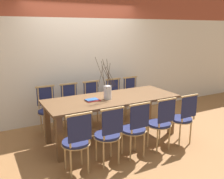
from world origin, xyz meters
TOP-DOWN VIEW (x-y plane):
  - ground_plane at (0.00, 0.00)m, footprint 16.00×16.00m
  - wall_rear at (0.00, 1.32)m, footprint 12.00×0.06m
  - dining_table at (0.00, 0.00)m, footprint 2.40×0.94m
  - chair_near_leftend at (-0.97, -0.79)m, footprint 0.41×0.41m
  - chair_near_left at (-0.48, -0.79)m, footprint 0.41×0.41m
  - chair_near_center at (-0.03, -0.79)m, footprint 0.41×0.41m
  - chair_near_right at (0.49, -0.79)m, footprint 0.41×0.41m
  - chair_near_rightend at (0.97, -0.79)m, footprint 0.41×0.41m
  - chair_far_leftend at (-0.97, 0.79)m, footprint 0.41×0.41m
  - chair_far_left at (-0.50, 0.79)m, footprint 0.41×0.41m
  - chair_far_center at (-0.01, 0.79)m, footprint 0.41×0.41m
  - chair_far_right at (0.52, 0.79)m, footprint 0.41×0.41m
  - chair_far_rightend at (0.96, 0.79)m, footprint 0.41×0.41m
  - vase_centerpiece at (-0.11, -0.04)m, footprint 0.31×0.36m
  - book_stack at (-0.39, -0.01)m, footprint 0.25×0.18m

SIDE VIEW (x-z plane):
  - ground_plane at x=0.00m, z-range 0.00..0.00m
  - chair_near_leftend at x=-0.97m, z-range 0.04..0.96m
  - chair_near_left at x=-0.48m, z-range 0.04..0.96m
  - chair_near_center at x=-0.03m, z-range 0.04..0.96m
  - chair_near_right at x=0.49m, z-range 0.04..0.96m
  - chair_near_rightend at x=0.97m, z-range 0.04..0.96m
  - chair_far_leftend at x=-0.97m, z-range 0.04..0.96m
  - chair_far_left at x=-0.50m, z-range 0.04..0.96m
  - chair_far_center at x=-0.01m, z-range 0.04..0.96m
  - chair_far_right at x=0.52m, z-range 0.04..0.96m
  - chair_far_rightend at x=0.96m, z-range 0.04..0.96m
  - dining_table at x=0.00m, z-range 0.29..1.06m
  - book_stack at x=-0.39m, z-range 0.77..0.80m
  - vase_centerpiece at x=-0.11m, z-range 0.54..1.28m
  - wall_rear at x=0.00m, z-range 0.00..3.20m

